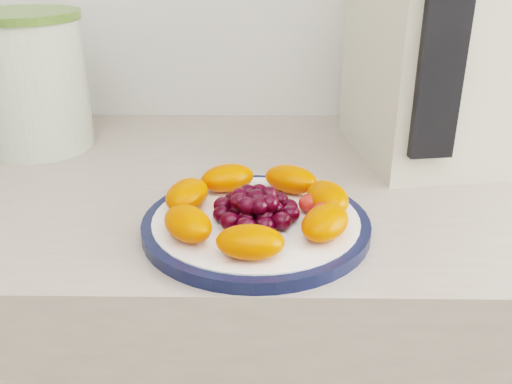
{
  "coord_description": "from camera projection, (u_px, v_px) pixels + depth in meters",
  "views": [
    {
      "loc": [
        0.03,
        0.44,
        1.22
      ],
      "look_at": [
        0.02,
        1.03,
        0.95
      ],
      "focal_mm": 40.0,
      "sensor_mm": 36.0,
      "label": 1
    }
  ],
  "objects": [
    {
      "name": "plate_rim",
      "position": [
        256.0,
        225.0,
        0.67
      ],
      "size": [
        0.27,
        0.27,
        0.01
      ],
      "primitive_type": "cylinder",
      "color": "black",
      "rests_on": "counter"
    },
    {
      "name": "canister_lid",
      "position": [
        20.0,
        15.0,
        0.85
      ],
      "size": [
        0.22,
        0.22,
        0.01
      ],
      "primitive_type": "cylinder",
      "rotation": [
        0.0,
        0.0,
        0.31
      ],
      "color": "#4F6A2B",
      "rests_on": "canister"
    },
    {
      "name": "appliance_panel",
      "position": [
        441.0,
        62.0,
        0.71
      ],
      "size": [
        0.06,
        0.03,
        0.25
      ],
      "primitive_type": "cube",
      "rotation": [
        0.0,
        0.0,
        0.14
      ],
      "color": "black",
      "rests_on": "appliance_body"
    },
    {
      "name": "plate_face",
      "position": [
        256.0,
        224.0,
        0.67
      ],
      "size": [
        0.24,
        0.24,
        0.02
      ],
      "primitive_type": "cylinder",
      "color": "white",
      "rests_on": "counter"
    },
    {
      "name": "canister",
      "position": [
        32.0,
        86.0,
        0.89
      ],
      "size": [
        0.21,
        0.21,
        0.2
      ],
      "primitive_type": "cylinder",
      "rotation": [
        0.0,
        0.0,
        0.31
      ],
      "color": "#3A5B18",
      "rests_on": "counter"
    },
    {
      "name": "fruit_plate",
      "position": [
        260.0,
        204.0,
        0.66
      ],
      "size": [
        0.23,
        0.23,
        0.04
      ],
      "color": "#EE3B00",
      "rests_on": "plate_face"
    },
    {
      "name": "appliance_body",
      "position": [
        432.0,
        45.0,
        0.84
      ],
      "size": [
        0.23,
        0.29,
        0.34
      ],
      "primitive_type": "cube",
      "rotation": [
        0.0,
        0.0,
        0.14
      ],
      "color": "beige",
      "rests_on": "counter"
    }
  ]
}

